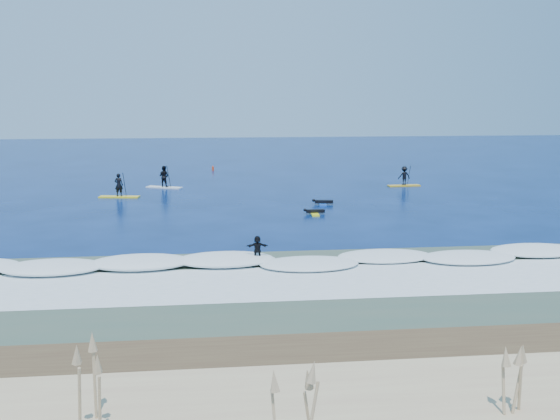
{
  "coord_description": "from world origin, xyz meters",
  "views": [
    {
      "loc": [
        -3.54,
        -39.0,
        8.12
      ],
      "look_at": [
        0.88,
        1.1,
        0.6
      ],
      "focal_mm": 40.0,
      "sensor_mm": 36.0,
      "label": 1
    }
  ],
  "objects": [
    {
      "name": "wet_sand_strip",
      "position": [
        0.0,
        -21.5,
        0.0
      ],
      "size": [
        90.0,
        5.0,
        0.08
      ],
      "primitive_type": "cube",
      "color": "#4B3523",
      "rests_on": "ground"
    },
    {
      "name": "breaking_wave",
      "position": [
        0.0,
        -10.0,
        0.0
      ],
      "size": [
        40.0,
        6.0,
        0.3
      ],
      "primitive_type": "cube",
      "color": "white",
      "rests_on": "ground"
    },
    {
      "name": "wave_surfer",
      "position": [
        -1.42,
        -9.75,
        0.72
      ],
      "size": [
        1.71,
        0.48,
        1.24
      ],
      "rotation": [
        0.0,
        0.0,
        -0.01
      ],
      "color": "silver",
      "rests_on": "breaking_wave"
    },
    {
      "name": "whitewater",
      "position": [
        0.0,
        -13.0,
        0.0
      ],
      "size": [
        34.0,
        5.0,
        0.02
      ],
      "primitive_type": "cube",
      "color": "silver",
      "rests_on": "ground"
    },
    {
      "name": "sup_paddler_center",
      "position": [
        -7.72,
        15.97,
        0.84
      ],
      "size": [
        3.27,
        2.02,
        2.25
      ],
      "rotation": [
        0.0,
        0.0,
        -0.41
      ],
      "color": "white",
      "rests_on": "ground"
    },
    {
      "name": "sup_paddler_right",
      "position": [
        13.56,
        14.74,
        0.8
      ],
      "size": [
        2.96,
        0.92,
        2.05
      ],
      "rotation": [
        0.0,
        0.0,
        0.07
      ],
      "color": "gold",
      "rests_on": "ground"
    },
    {
      "name": "prone_paddler_near",
      "position": [
        3.41,
        2.56,
        0.13
      ],
      "size": [
        1.47,
        1.86,
        0.39
      ],
      "rotation": [
        0.0,
        0.0,
        1.56
      ],
      "color": "#FEF91B",
      "rests_on": "ground"
    },
    {
      "name": "marker_buoy",
      "position": [
        -3.41,
        28.21,
        0.25
      ],
      "size": [
        0.24,
        0.24,
        0.59
      ],
      "rotation": [
        0.0,
        0.0,
        0.32
      ],
      "color": "red",
      "rests_on": "ground"
    },
    {
      "name": "ground",
      "position": [
        0.0,
        0.0,
        0.0
      ],
      "size": [
        160.0,
        160.0,
        0.0
      ],
      "primitive_type": "plane",
      "color": "#031641",
      "rests_on": "ground"
    },
    {
      "name": "shallow_water",
      "position": [
        0.0,
        -14.0,
        0.01
      ],
      "size": [
        90.0,
        13.0,
        0.01
      ],
      "primitive_type": "cube",
      "color": "#3A503E",
      "rests_on": "ground"
    },
    {
      "name": "dune_grass",
      "position": [
        0.0,
        -27.0,
        1.85
      ],
      "size": [
        40.0,
        4.0,
        1.7
      ],
      "primitive_type": null,
      "color": "tan",
      "rests_on": "dune"
    },
    {
      "name": "sup_paddler_left",
      "position": [
        -10.92,
        11.17,
        0.7
      ],
      "size": [
        3.28,
        1.34,
        2.24
      ],
      "rotation": [
        0.0,
        0.0,
        -0.17
      ],
      "color": "yellow",
      "rests_on": "ground"
    },
    {
      "name": "prone_paddler_far",
      "position": [
        4.66,
        6.21,
        0.14
      ],
      "size": [
        1.57,
        2.03,
        0.41
      ],
      "rotation": [
        0.0,
        0.0,
        1.43
      ],
      "color": "blue",
      "rests_on": "ground"
    }
  ]
}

